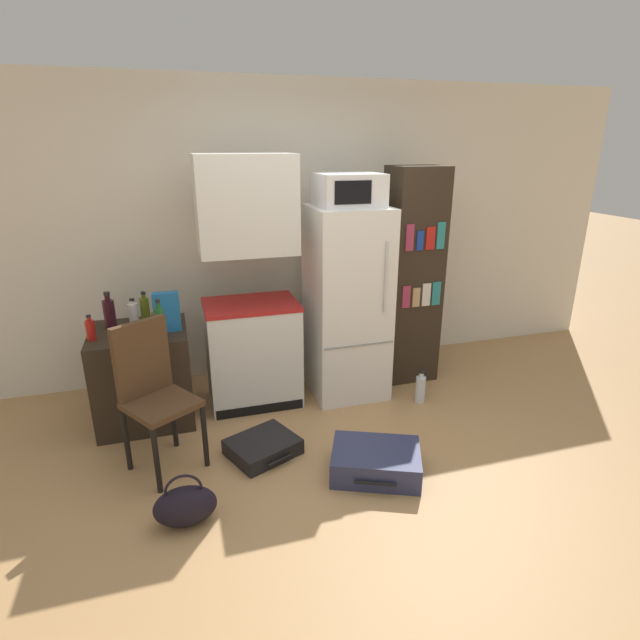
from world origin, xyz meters
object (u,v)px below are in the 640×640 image
bottle_olive_oil (145,309)px  bottle_ketchup_red (91,330)px  suitcase_small_flat (263,447)px  refrigerator (347,303)px  bottle_amber_beer (156,319)px  chair (152,385)px  water_bottle_front (420,389)px  side_table (144,375)px  kitchen_hutch (250,294)px  bottle_milk_white (133,312)px  microwave (349,190)px  cereal_box (167,312)px  bottle_green_tall (160,323)px  bowl (138,327)px  handbag (185,506)px  bottle_wine_dark (110,314)px  suitcase_large_flat (376,461)px  bookshelf (412,277)px

bottle_olive_oil → bottle_ketchup_red: bottle_olive_oil is taller
suitcase_small_flat → refrigerator: bearing=17.4°
bottle_amber_beer → chair: (-0.04, -0.70, -0.22)m
water_bottle_front → suitcase_small_flat: bearing=-165.5°
side_table → kitchen_hutch: 1.04m
bottle_amber_beer → bottle_milk_white: 0.22m
microwave → cereal_box: size_ratio=1.66×
bottle_green_tall → bottle_olive_oil: bearing=104.2°
bottle_milk_white → bowl: (0.03, -0.18, -0.06)m
water_bottle_front → bottle_green_tall: bearing=176.5°
handbag → bottle_olive_oil: bearing=96.9°
chair → suitcase_small_flat: chair is taller
microwave → bottle_wine_dark: size_ratio=1.69×
handbag → bottle_green_tall: bearing=93.5°
microwave → side_table: bearing=-179.6°
suitcase_large_flat → cereal_box: bearing=161.5°
bookshelf → bottle_ketchup_red: bearing=-174.6°
bottle_ketchup_red → chair: chair is taller
cereal_box → chair: cereal_box is taller
refrigerator → water_bottle_front: bearing=-37.2°
chair → refrigerator: bearing=-10.0°
bottle_milk_white → suitcase_large_flat: size_ratio=0.28×
bowl → suitcase_small_flat: (0.79, -0.77, -0.71)m
kitchen_hutch → bottle_amber_beer: size_ratio=14.13×
bottle_olive_oil → bowl: 0.21m
water_bottle_front → bottle_amber_beer: bearing=168.0°
handbag → refrigerator: bearing=42.7°
side_table → chair: chair is taller
side_table → suitcase_large_flat: side_table is taller
bottle_amber_beer → bottle_ketchup_red: bearing=-159.9°
side_table → microwave: microwave is taller
side_table → cereal_box: size_ratio=2.50×
bottle_olive_oil → cereal_box: 0.33m
cereal_box → bottle_green_tall: bearing=-104.9°
side_table → bottle_green_tall: size_ratio=2.43×
kitchen_hutch → bottle_wine_dark: kitchen_hutch is taller
bottle_amber_beer → suitcase_small_flat: (0.65, -0.81, -0.75)m
bottle_milk_white → bowl: size_ratio=1.45×
bottle_amber_beer → bottle_green_tall: size_ratio=0.46×
bookshelf → bottle_ketchup_red: size_ratio=10.12×
microwave → bottle_olive_oil: 1.86m
bowl → bottle_milk_white: bearing=100.3°
bottle_milk_white → side_table: bearing=-81.1°
handbag → bottle_wine_dark: bearing=107.2°
bottle_milk_white → kitchen_hutch: bearing=-8.4°
cereal_box → handbag: size_ratio=0.83×
cereal_box → suitcase_large_flat: (1.25, -1.11, -0.81)m
bottle_wine_dark → handbag: bottle_wine_dark is taller
bowl → suitcase_small_flat: bearing=-44.3°
kitchen_hutch → suitcase_large_flat: kitchen_hutch is taller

